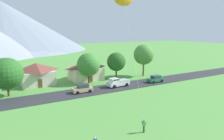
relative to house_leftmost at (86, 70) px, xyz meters
name	(u,v)px	position (x,y,z in m)	size (l,w,h in m)	color
road_strip	(80,93)	(-5.84, -10.68, -2.49)	(160.00, 6.63, 0.08)	#2D2D33
mountain_west_ridge	(2,34)	(-12.90, 104.94, 8.06)	(100.58, 100.58, 21.18)	gray
mountain_central_ridge	(0,25)	(-12.78, 113.20, 13.99)	(113.36, 113.36, 33.05)	gray
house_leftmost	(86,70)	(0.00, 0.00, 0.00)	(8.46, 6.94, 4.89)	beige
house_left_center	(36,73)	(-12.15, 1.35, 0.15)	(8.02, 7.97, 5.18)	beige
tree_near_left	(116,62)	(7.94, -2.43, 1.95)	(5.04, 5.04, 7.01)	brown
tree_left_of_center	(89,65)	(-0.87, -3.89, 2.08)	(5.67, 5.67, 7.46)	#4C3823
tree_center	(144,55)	(16.05, -3.97, 3.59)	(5.73, 5.73, 9.00)	brown
tree_near_right	(7,74)	(-18.92, -5.69, 2.02)	(6.18, 6.18, 7.65)	brown
parked_car_green_west_end	(155,79)	(13.84, -11.57, -1.67)	(4.23, 2.14, 1.68)	#237042
parked_car_tan_mid_east	(82,89)	(-5.42, -10.77, -1.67)	(4.24, 2.16, 1.68)	tan
pickup_truck_white_west_side	(118,82)	(3.43, -10.45, -1.47)	(5.27, 2.47, 1.99)	white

